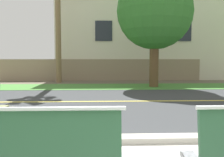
% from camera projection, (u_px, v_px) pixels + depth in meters
% --- Properties ---
extents(ground_plane, '(140.00, 140.00, 0.00)m').
position_uv_depth(ground_plane, '(115.00, 95.00, 9.92)').
color(ground_plane, '#665B4C').
extents(curb_edge, '(44.00, 0.30, 0.11)m').
position_uv_depth(curb_edge, '(132.00, 139.00, 4.29)').
color(curb_edge, '#ADA89E').
rests_on(curb_edge, ground_plane).
extents(street_asphalt, '(52.00, 8.00, 0.01)m').
position_uv_depth(street_asphalt, '(117.00, 101.00, 8.43)').
color(street_asphalt, '#383A3D').
rests_on(street_asphalt, ground_plane).
extents(road_centre_line, '(48.00, 0.14, 0.01)m').
position_uv_depth(road_centre_line, '(117.00, 101.00, 8.42)').
color(road_centre_line, '#E0CC4C').
rests_on(road_centre_line, ground_plane).
extents(far_verge_grass, '(48.00, 2.80, 0.02)m').
position_uv_depth(far_verge_grass, '(112.00, 87.00, 12.94)').
color(far_verge_grass, '#478438').
rests_on(far_verge_grass, ground_plane).
extents(shade_tree_far_left, '(3.78, 3.78, 6.24)m').
position_uv_depth(shade_tree_far_left, '(157.00, 5.00, 12.48)').
color(shade_tree_far_left, brown).
rests_on(shade_tree_far_left, ground_plane).
extents(garden_wall, '(13.00, 0.36, 1.40)m').
position_uv_depth(garden_wall, '(101.00, 70.00, 16.56)').
color(garden_wall, gray).
rests_on(garden_wall, ground_plane).
extents(house_across_street, '(12.48, 6.91, 6.47)m').
position_uv_depth(house_across_street, '(137.00, 35.00, 19.67)').
color(house_across_street, beige).
rests_on(house_across_street, ground_plane).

